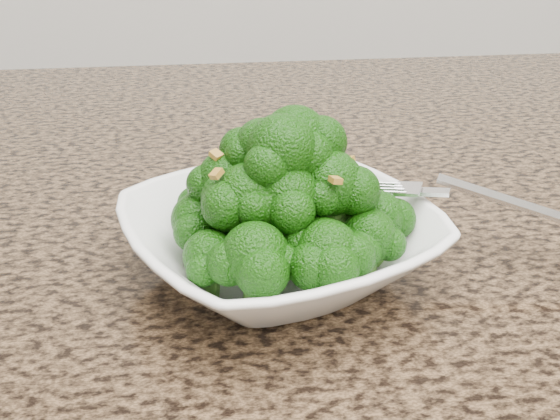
{
  "coord_description": "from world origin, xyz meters",
  "views": [
    {
      "loc": [
        -0.2,
        -0.21,
        1.16
      ],
      "look_at": [
        -0.15,
        0.21,
        0.95
      ],
      "focal_mm": 45.0,
      "sensor_mm": 36.0,
      "label": 1
    }
  ],
  "objects": [
    {
      "name": "granite_counter",
      "position": [
        0.0,
        0.3,
        0.89
      ],
      "size": [
        1.64,
        1.04,
        0.03
      ],
      "primitive_type": "cube",
      "color": "brown",
      "rests_on": "cabinet"
    },
    {
      "name": "bowl",
      "position": [
        -0.15,
        0.21,
        0.93
      ],
      "size": [
        0.27,
        0.27,
        0.05
      ],
      "primitive_type": "imported",
      "rotation": [
        0.0,
        0.0,
        0.39
      ],
      "color": "white",
      "rests_on": "granite_counter"
    },
    {
      "name": "broccoli_pile",
      "position": [
        -0.15,
        0.21,
        0.99
      ],
      "size": [
        0.18,
        0.18,
        0.08
      ],
      "primitive_type": null,
      "color": "#144B08",
      "rests_on": "bowl"
    },
    {
      "name": "garlic_topping",
      "position": [
        -0.15,
        0.21,
        1.03
      ],
      "size": [
        0.11,
        0.11,
        0.01
      ],
      "primitive_type": null,
      "color": "#B5842C",
      "rests_on": "broccoli_pile"
    },
    {
      "name": "fork",
      "position": [
        -0.04,
        0.22,
        0.96
      ],
      "size": [
        0.17,
        0.1,
        0.01
      ],
      "primitive_type": null,
      "rotation": [
        0.0,
        0.0,
        -0.44
      ],
      "color": "silver",
      "rests_on": "bowl"
    }
  ]
}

